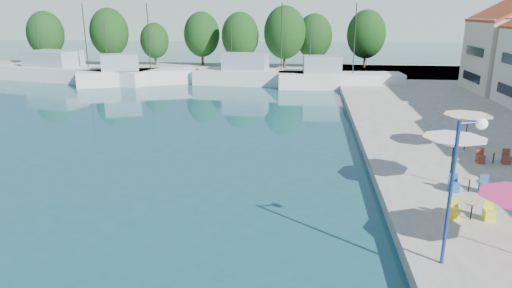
# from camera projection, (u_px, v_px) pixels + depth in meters

# --- Properties ---
(quay_far) EXTENTS (90.00, 16.00, 0.60)m
(quay_far) POSITION_uv_depth(u_px,v_px,m) (239.00, 71.00, 67.54)
(quay_far) COLOR gray
(quay_far) RESTS_ON ground
(hill_west) EXTENTS (180.00, 40.00, 16.00)m
(hill_west) POSITION_uv_depth(u_px,v_px,m) (216.00, 14.00, 156.49)
(hill_west) COLOR #9BA99E
(hill_west) RESTS_ON ground
(hill_east) EXTENTS (140.00, 40.00, 12.00)m
(hill_east) POSITION_uv_depth(u_px,v_px,m) (413.00, 19.00, 168.35)
(hill_east) COLOR #9BA99E
(hill_east) RESTS_ON ground
(trawler_01) EXTENTS (22.81, 10.33, 10.20)m
(trawler_01) POSITION_uv_depth(u_px,v_px,m) (71.00, 72.00, 60.39)
(trawler_01) COLOR silver
(trawler_01) RESTS_ON ground
(trawler_02) EXTENTS (14.98, 9.09, 10.20)m
(trawler_02) POSITION_uv_depth(u_px,v_px,m) (136.00, 76.00, 57.11)
(trawler_02) COLOR silver
(trawler_02) RESTS_ON ground
(trawler_03) EXTENTS (18.26, 5.94, 10.20)m
(trawler_03) POSITION_uv_depth(u_px,v_px,m) (263.00, 76.00, 57.03)
(trawler_03) COLOR silver
(trawler_03) RESTS_ON ground
(trawler_04) EXTENTS (14.86, 4.88, 10.20)m
(trawler_04) POSITION_uv_depth(u_px,v_px,m) (337.00, 79.00, 54.25)
(trawler_04) COLOR silver
(trawler_04) RESTS_ON ground
(tree_01) EXTENTS (5.62, 5.62, 8.32)m
(tree_01) POSITION_uv_depth(u_px,v_px,m) (46.00, 34.00, 71.75)
(tree_01) COLOR #3F2B19
(tree_01) RESTS_ON quay_far
(tree_02) EXTENTS (5.94, 5.94, 8.80)m
(tree_02) POSITION_uv_depth(u_px,v_px,m) (109.00, 32.00, 71.28)
(tree_02) COLOR #3F2B19
(tree_02) RESTS_ON quay_far
(tree_03) EXTENTS (4.43, 4.43, 6.56)m
(tree_03) POSITION_uv_depth(u_px,v_px,m) (154.00, 41.00, 71.77)
(tree_03) COLOR #3F2B19
(tree_03) RESTS_ON quay_far
(tree_04) EXTENTS (5.56, 5.56, 8.24)m
(tree_04) POSITION_uv_depth(u_px,v_px,m) (202.00, 34.00, 71.21)
(tree_04) COLOR #3F2B19
(tree_04) RESTS_ON quay_far
(tree_05) EXTENTS (5.53, 5.53, 8.19)m
(tree_05) POSITION_uv_depth(u_px,v_px,m) (240.00, 36.00, 67.55)
(tree_05) COLOR #3F2B19
(tree_05) RESTS_ON quay_far
(tree_06) EXTENTS (6.14, 6.14, 9.09)m
(tree_06) POSITION_uv_depth(u_px,v_px,m) (285.00, 32.00, 66.82)
(tree_06) COLOR #3F2B19
(tree_06) RESTS_ON quay_far
(tree_07) EXTENTS (5.39, 5.39, 7.97)m
(tree_07) POSITION_uv_depth(u_px,v_px,m) (314.00, 36.00, 68.58)
(tree_07) COLOR #3F2B19
(tree_07) RESTS_ON quay_far
(tree_08) EXTENTS (5.76, 5.76, 8.53)m
(tree_08) POSITION_uv_depth(u_px,v_px,m) (366.00, 34.00, 68.36)
(tree_08) COLOR #3F2B19
(tree_08) RESTS_ON quay_far
(umbrella_white) EXTENTS (3.04, 3.04, 2.42)m
(umbrella_white) POSITION_uv_depth(u_px,v_px,m) (454.00, 143.00, 21.95)
(umbrella_white) COLOR black
(umbrella_white) RESTS_ON quay_right
(umbrella_cream) EXTENTS (2.97, 2.97, 2.20)m
(umbrella_cream) POSITION_uv_depth(u_px,v_px,m) (468.00, 119.00, 27.76)
(umbrella_cream) COLOR black
(umbrella_cream) RESTS_ON quay_right
(cafe_table_01) EXTENTS (1.82, 0.70, 0.76)m
(cafe_table_01) POSITION_uv_depth(u_px,v_px,m) (471.00, 213.00, 18.72)
(cafe_table_01) COLOR black
(cafe_table_01) RESTS_ON quay_right
(cafe_table_02) EXTENTS (1.82, 0.70, 0.76)m
(cafe_table_02) POSITION_uv_depth(u_px,v_px,m) (469.00, 186.00, 21.57)
(cafe_table_02) COLOR black
(cafe_table_02) RESTS_ON quay_right
(cafe_table_03) EXTENTS (1.82, 0.70, 0.76)m
(cafe_table_03) POSITION_uv_depth(u_px,v_px,m) (493.00, 159.00, 25.64)
(cafe_table_03) COLOR black
(cafe_table_03) RESTS_ON quay_right
(street_lamp) EXTENTS (1.00, 0.49, 5.03)m
(street_lamp) POSITION_uv_depth(u_px,v_px,m) (463.00, 166.00, 14.63)
(street_lamp) COLOR navy
(street_lamp) RESTS_ON quay_right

